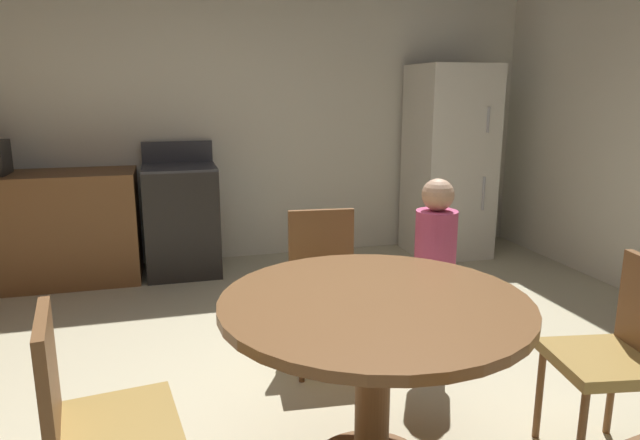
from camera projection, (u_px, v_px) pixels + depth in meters
name	position (u px, v px, depth m)	size (l,w,h in m)	color
ground_plane	(314.00, 431.00, 2.62)	(14.00, 14.00, 0.00)	beige
wall_back	(231.00, 111.00, 5.11)	(5.95, 0.12, 2.70)	silver
kitchen_counter	(18.00, 231.00, 4.49)	(1.84, 0.60, 0.90)	brown
oven_range	(182.00, 219.00, 4.81)	(0.60, 0.60, 1.10)	black
refrigerator	(449.00, 162.00, 5.29)	(0.68, 0.68, 1.76)	silver
dining_table	(374.00, 337.00, 2.20)	(1.20, 1.20, 0.76)	brown
chair_north	(325.00, 277.00, 3.21)	(0.43, 0.43, 0.87)	brown
chair_west	(92.00, 418.00, 1.84)	(0.45, 0.45, 0.87)	brown
chair_east	(620.00, 349.00, 2.32)	(0.46, 0.46, 0.87)	brown
person_child	(434.00, 273.00, 3.04)	(0.31, 0.31, 1.09)	#3D4C84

